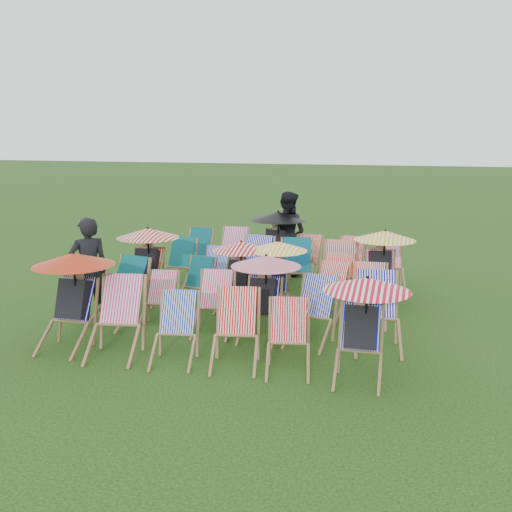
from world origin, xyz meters
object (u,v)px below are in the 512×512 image
(deckchair_0, at_px, (69,299))
(deckchair_29, at_px, (389,264))
(deckchair_5, at_px, (362,327))
(person_rear, at_px, (288,233))
(person_left, at_px, (89,269))

(deckchair_0, relative_size, deckchair_29, 1.39)
(deckchair_5, relative_size, person_rear, 0.71)
(deckchair_29, bearing_deg, deckchair_0, -142.28)
(deckchair_29, distance_m, person_left, 5.67)
(deckchair_5, distance_m, deckchair_29, 4.54)
(deckchair_5, xyz_separation_m, person_rear, (-2.08, 5.07, 0.23))
(person_left, relative_size, person_rear, 0.94)
(person_left, bearing_deg, person_rear, -162.87)
(deckchair_0, distance_m, person_rear, 5.46)
(person_rear, bearing_deg, deckchair_5, 137.01)
(deckchair_0, height_order, deckchair_29, deckchair_0)
(deckchair_0, distance_m, person_left, 1.23)
(deckchair_5, height_order, person_rear, person_rear)
(deckchair_5, bearing_deg, person_rear, 110.16)
(deckchair_5, distance_m, person_rear, 5.49)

